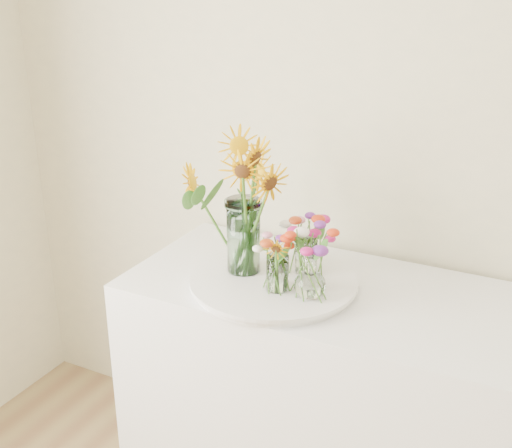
% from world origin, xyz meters
% --- Properties ---
extents(counter, '(1.40, 0.60, 0.90)m').
position_xyz_m(counter, '(-0.44, 1.93, 0.45)').
color(counter, white).
rests_on(counter, ground_plane).
extents(tray, '(0.49, 0.49, 0.02)m').
position_xyz_m(tray, '(-0.67, 1.86, 0.91)').
color(tray, white).
rests_on(tray, counter).
extents(mason_jar, '(0.11, 0.11, 0.24)m').
position_xyz_m(mason_jar, '(-0.78, 1.87, 1.05)').
color(mason_jar, silver).
rests_on(mason_jar, tray).
extents(sunflower_bouquet, '(0.60, 0.60, 0.45)m').
position_xyz_m(sunflower_bouquet, '(-0.78, 1.87, 1.15)').
color(sunflower_bouquet, '#DF9F04').
rests_on(sunflower_bouquet, tray).
extents(small_vase_a, '(0.08, 0.08, 0.11)m').
position_xyz_m(small_vase_a, '(-0.63, 1.80, 0.98)').
color(small_vase_a, white).
rests_on(small_vase_a, tray).
extents(wildflower_posy_a, '(0.19, 0.19, 0.20)m').
position_xyz_m(wildflower_posy_a, '(-0.63, 1.80, 1.03)').
color(wildflower_posy_a, red).
rests_on(wildflower_posy_a, tray).
extents(small_vase_b, '(0.10, 0.10, 0.13)m').
position_xyz_m(small_vase_b, '(-0.53, 1.81, 0.99)').
color(small_vase_b, white).
rests_on(small_vase_b, tray).
extents(wildflower_posy_b, '(0.23, 0.23, 0.22)m').
position_xyz_m(wildflower_posy_b, '(-0.53, 1.81, 1.04)').
color(wildflower_posy_b, red).
rests_on(wildflower_posy_b, tray).
extents(small_vase_c, '(0.08, 0.08, 0.12)m').
position_xyz_m(small_vase_c, '(-0.60, 1.95, 0.99)').
color(small_vase_c, white).
rests_on(small_vase_c, tray).
extents(wildflower_posy_c, '(0.20, 0.20, 0.21)m').
position_xyz_m(wildflower_posy_c, '(-0.60, 1.95, 1.03)').
color(wildflower_posy_c, red).
rests_on(wildflower_posy_c, tray).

